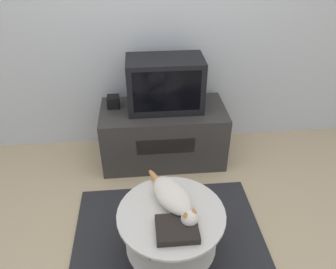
{
  "coord_description": "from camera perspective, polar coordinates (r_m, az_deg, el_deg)",
  "views": [
    {
      "loc": [
        -0.15,
        -1.44,
        2.01
      ],
      "look_at": [
        0.04,
        0.65,
        0.61
      ],
      "focal_mm": 35.0,
      "sensor_mm": 36.0,
      "label": 1
    }
  ],
  "objects": [
    {
      "name": "tv_stand",
      "position": [
        3.14,
        -0.82,
        0.08
      ],
      "size": [
        1.15,
        0.57,
        0.55
      ],
      "color": "#33302D",
      "rests_on": "ground_plane"
    },
    {
      "name": "rug",
      "position": [
        2.47,
        0.53,
        -20.48
      ],
      "size": [
        1.41,
        1.42,
        0.02
      ],
      "color": "#28282B",
      "rests_on": "ground_plane"
    },
    {
      "name": "dvd_box",
      "position": [
        2.03,
        1.57,
        -16.13
      ],
      "size": [
        0.25,
        0.21,
        0.04
      ],
      "color": "black",
      "rests_on": "coffee_table"
    },
    {
      "name": "speaker",
      "position": [
        3.05,
        -9.5,
        5.66
      ],
      "size": [
        0.11,
        0.11,
        0.11
      ],
      "color": "black",
      "rests_on": "tv_stand"
    },
    {
      "name": "wall_back",
      "position": [
        3.07,
        -2.38,
        20.24
      ],
      "size": [
        8.0,
        0.05,
        2.6
      ],
      "color": "silver",
      "rests_on": "ground_plane"
    },
    {
      "name": "cat",
      "position": [
        2.15,
        0.93,
        -10.84
      ],
      "size": [
        0.33,
        0.56,
        0.13
      ],
      "rotation": [
        0.0,
        0.0,
        -1.16
      ],
      "color": "silver",
      "rests_on": "coffee_table"
    },
    {
      "name": "ground_plane",
      "position": [
        2.48,
        0.53,
        -20.61
      ],
      "size": [
        12.0,
        12.0,
        0.0
      ],
      "primitive_type": "plane",
      "color": "tan"
    },
    {
      "name": "coffee_table",
      "position": [
        2.26,
        0.49,
        -15.99
      ],
      "size": [
        0.7,
        0.7,
        0.42
      ],
      "color": "#B2B2B7",
      "rests_on": "rug"
    },
    {
      "name": "tv",
      "position": [
        2.92,
        -0.5,
        8.8
      ],
      "size": [
        0.67,
        0.37,
        0.47
      ],
      "color": "black",
      "rests_on": "tv_stand"
    }
  ]
}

